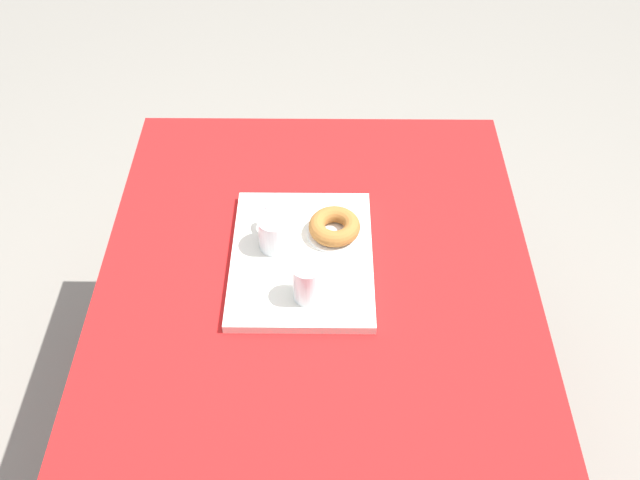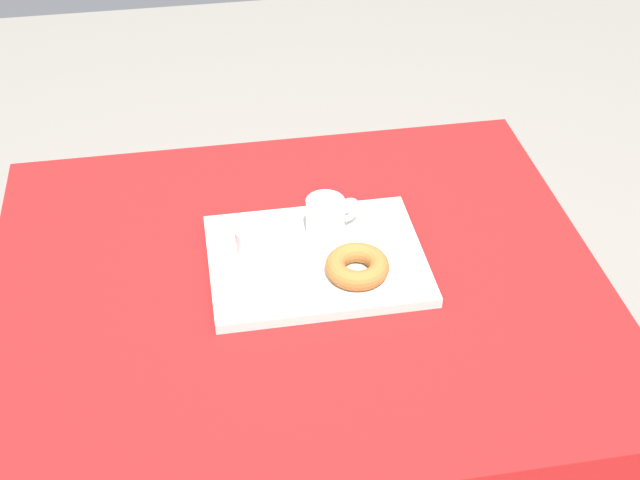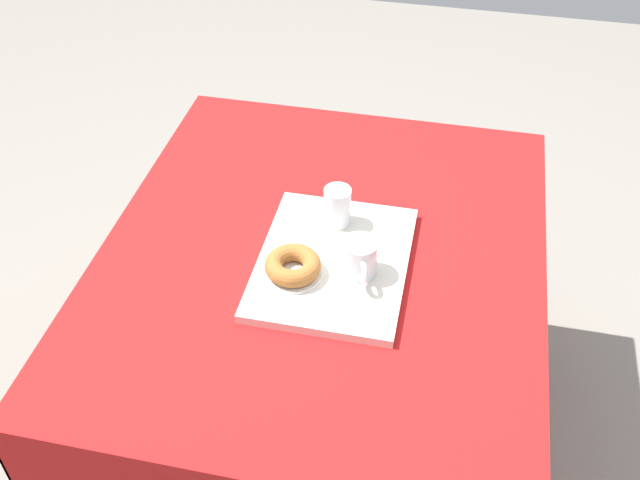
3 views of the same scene
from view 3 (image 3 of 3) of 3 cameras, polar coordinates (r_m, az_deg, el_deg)
name	(u,v)px [view 3 (image 3 of 3)]	position (r m, az deg, el deg)	size (l,w,h in m)	color
ground_plane	(322,436)	(2.26, 0.12, -14.70)	(6.00, 6.00, 0.00)	gray
dining_table	(322,282)	(1.77, 0.14, -3.19)	(1.18, 1.00, 0.73)	red
serving_tray	(333,262)	(1.66, 1.01, -1.72)	(0.42, 0.33, 0.02)	silver
tea_mug_left	(360,259)	(1.60, 3.03, -1.46)	(0.11, 0.08, 0.08)	white
water_glass_near	(337,208)	(1.72, 1.33, 2.46)	(0.06, 0.06, 0.09)	white
donut_plate_left	(293,273)	(1.62, -2.06, -2.52)	(0.13, 0.13, 0.01)	white
sugar_donut_left	(293,265)	(1.60, -2.08, -1.93)	(0.12, 0.12, 0.04)	#A3662D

